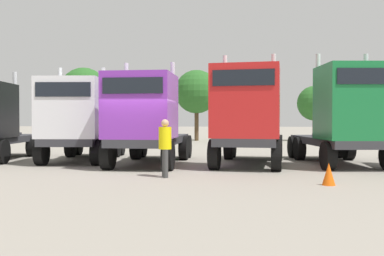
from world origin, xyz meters
TOP-DOWN VIEW (x-y plane):
  - ground at (0.00, 0.00)m, footprint 200.00×200.00m
  - semi_truck_white at (-3.28, 2.47)m, footprint 3.18×6.33m
  - semi_truck_purple at (-0.07, 1.39)m, footprint 2.63×6.46m
  - semi_truck_red at (3.84, 1.75)m, footprint 3.06×6.61m
  - semi_truck_green at (7.62, 2.23)m, footprint 3.37×6.51m
  - visitor_in_hivis at (1.28, -1.58)m, footprint 0.51×0.51m
  - traffic_cone_near at (6.05, -2.60)m, footprint 0.36×0.36m
  - oak_far_left at (-9.59, 19.00)m, footprint 3.89×3.89m
  - oak_far_centre at (-0.58, 21.99)m, footprint 3.77×3.77m
  - oak_far_right at (9.48, 22.65)m, footprint 2.97×2.97m

SIDE VIEW (x-z plane):
  - ground at x=0.00m, z-range 0.00..0.00m
  - traffic_cone_near at x=6.05m, z-range 0.00..0.62m
  - visitor_in_hivis at x=1.28m, z-range 0.15..1.97m
  - semi_truck_white at x=-3.28m, z-range -0.23..3.85m
  - semi_truck_purple at x=-0.07m, z-range -0.21..3.88m
  - semi_truck_red at x=3.84m, z-range -0.25..4.11m
  - semi_truck_green at x=7.62m, z-range -0.25..4.16m
  - oak_far_right at x=9.48m, z-range 0.85..5.56m
  - oak_far_left at x=-9.59m, z-range 1.09..7.21m
  - oak_far_centre at x=-0.58m, z-range 1.16..7.30m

